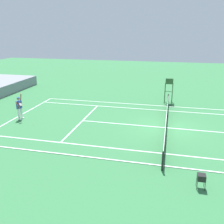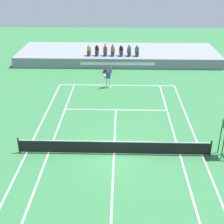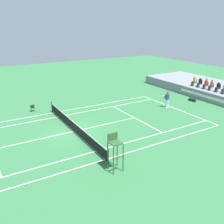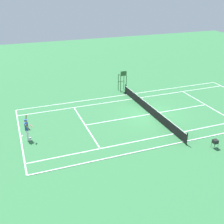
# 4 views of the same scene
# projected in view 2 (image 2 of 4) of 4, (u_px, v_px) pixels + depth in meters

# --- Properties ---
(ground_plane) EXTENTS (80.00, 80.00, 0.00)m
(ground_plane) POSITION_uv_depth(u_px,v_px,m) (114.00, 154.00, 19.92)
(ground_plane) COLOR #337542
(court) EXTENTS (11.08, 23.88, 0.03)m
(court) POSITION_uv_depth(u_px,v_px,m) (114.00, 154.00, 19.92)
(court) COLOR #337542
(court) RESTS_ON ground
(net) EXTENTS (11.98, 0.10, 1.07)m
(net) POSITION_uv_depth(u_px,v_px,m) (114.00, 147.00, 19.70)
(net) COLOR black
(net) RESTS_ON ground
(barrier_wall) EXTENTS (23.37, 0.25, 1.13)m
(barrier_wall) POSITION_uv_depth(u_px,v_px,m) (118.00, 64.00, 34.97)
(barrier_wall) COLOR gray
(barrier_wall) RESTS_ON ground
(bleacher_platform) EXTENTS (23.37, 7.25, 1.13)m
(bleacher_platform) POSITION_uv_depth(u_px,v_px,m) (118.00, 54.00, 38.34)
(bleacher_platform) COLOR gray
(bleacher_platform) RESTS_ON ground
(spectator_seated_0) EXTENTS (0.44, 0.60, 1.27)m
(spectator_seated_0) POSITION_uv_depth(u_px,v_px,m) (89.00, 50.00, 35.58)
(spectator_seated_0) COLOR #474C56
(spectator_seated_0) RESTS_ON bleacher_platform
(spectator_seated_1) EXTENTS (0.44, 0.60, 1.27)m
(spectator_seated_1) POSITION_uv_depth(u_px,v_px,m) (97.00, 50.00, 35.56)
(spectator_seated_1) COLOR #474C56
(spectator_seated_1) RESTS_ON bleacher_platform
(spectator_seated_2) EXTENTS (0.44, 0.60, 1.27)m
(spectator_seated_2) POSITION_uv_depth(u_px,v_px,m) (105.00, 50.00, 35.53)
(spectator_seated_2) COLOR #474C56
(spectator_seated_2) RESTS_ON bleacher_platform
(spectator_seated_3) EXTENTS (0.44, 0.60, 1.27)m
(spectator_seated_3) POSITION_uv_depth(u_px,v_px,m) (113.00, 50.00, 35.51)
(spectator_seated_3) COLOR #474C56
(spectator_seated_3) RESTS_ON bleacher_platform
(spectator_seated_4) EXTENTS (0.44, 0.60, 1.27)m
(spectator_seated_4) POSITION_uv_depth(u_px,v_px,m) (121.00, 51.00, 35.48)
(spectator_seated_4) COLOR #474C56
(spectator_seated_4) RESTS_ON bleacher_platform
(spectator_seated_5) EXTENTS (0.44, 0.60, 1.27)m
(spectator_seated_5) POSITION_uv_depth(u_px,v_px,m) (129.00, 51.00, 35.46)
(spectator_seated_5) COLOR #474C56
(spectator_seated_5) RESTS_ON bleacher_platform
(spectator_seated_6) EXTENTS (0.44, 0.60, 1.27)m
(spectator_seated_6) POSITION_uv_depth(u_px,v_px,m) (137.00, 51.00, 35.44)
(spectator_seated_6) COLOR #474C56
(spectator_seated_6) RESTS_ON bleacher_platform
(tennis_player) EXTENTS (0.80, 0.62, 2.08)m
(tennis_player) POSITION_uv_depth(u_px,v_px,m) (108.00, 78.00, 29.69)
(tennis_player) COLOR white
(tennis_player) RESTS_ON ground
(tennis_ball) EXTENTS (0.07, 0.07, 0.07)m
(tennis_ball) POSITION_uv_depth(u_px,v_px,m) (98.00, 94.00, 28.67)
(tennis_ball) COLOR #D1E533
(tennis_ball) RESTS_ON ground
(equipment_bag) EXTENTS (0.94, 0.44, 0.32)m
(equipment_bag) POSITION_uv_depth(u_px,v_px,m) (108.00, 71.00, 33.96)
(equipment_bag) COLOR black
(equipment_bag) RESTS_ON ground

